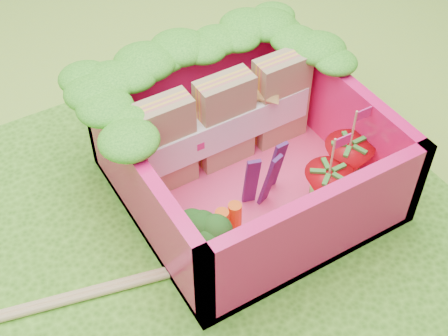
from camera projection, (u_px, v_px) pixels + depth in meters
name	position (u px, v px, depth m)	size (l,w,h in m)	color
ground	(205.00, 219.00, 3.40)	(14.00, 14.00, 0.00)	#A3D93D
placemat	(205.00, 218.00, 3.39)	(2.60, 2.60, 0.03)	#468F20
bento_floor	(247.00, 186.00, 3.50)	(1.30, 1.30, 0.05)	#FF4179
bento_box	(248.00, 154.00, 3.32)	(1.30, 1.30, 0.55)	#FF1569
lettuce_ruffle	(201.00, 56.00, 3.38)	(1.43, 0.83, 0.11)	#1D8117
sandwich_stack	(226.00, 121.00, 3.43)	(1.06, 0.18, 0.56)	#A57C57
broccoli	(200.00, 235.00, 2.99)	(0.33, 0.33, 0.27)	#598B43
carrot_sticks	(228.00, 227.00, 3.09)	(0.15, 0.09, 0.28)	orange
purple_wedges	(265.00, 176.00, 3.26)	(0.25, 0.10, 0.38)	#4C1958
strawberry_left	(327.00, 189.00, 3.27)	(0.25, 0.25, 0.49)	#B90B0C
strawberry_right	(347.00, 163.00, 3.40)	(0.27, 0.27, 0.51)	#B90B0C
snap_peas	(333.00, 193.00, 3.40)	(0.57, 0.35, 0.05)	#59BA3A
chopsticks	(51.00, 303.00, 2.98)	(2.28, 0.57, 0.04)	#DAC277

